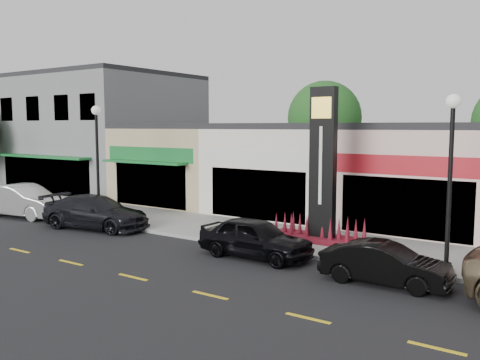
{
  "coord_description": "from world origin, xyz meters",
  "views": [
    {
      "loc": [
        11.31,
        -13.81,
        4.67
      ],
      "look_at": [
        -0.74,
        4.0,
        2.37
      ],
      "focal_mm": 38.0,
      "sensor_mm": 36.0,
      "label": 1
    }
  ],
  "objects_px": {
    "pylon_sign": "(322,188)",
    "car_dark_sedan": "(96,212)",
    "car_black_sedan": "(255,238)",
    "car_black_conv": "(385,264)",
    "lamp_east_near": "(451,165)",
    "lamp_west_near": "(97,151)",
    "car_white_van": "(23,201)"
  },
  "relations": [
    {
      "from": "lamp_east_near",
      "to": "pylon_sign",
      "type": "height_order",
      "value": "pylon_sign"
    },
    {
      "from": "lamp_east_near",
      "to": "car_black_sedan",
      "type": "xyz_separation_m",
      "value": [
        -6.13,
        -1.4,
        -2.76
      ]
    },
    {
      "from": "car_black_sedan",
      "to": "car_black_conv",
      "type": "bearing_deg",
      "value": -93.61
    },
    {
      "from": "lamp_east_near",
      "to": "car_black_conv",
      "type": "relative_size",
      "value": 1.45
    },
    {
      "from": "car_dark_sedan",
      "to": "car_black_conv",
      "type": "distance_m",
      "value": 13.63
    },
    {
      "from": "car_white_van",
      "to": "car_black_conv",
      "type": "distance_m",
      "value": 19.04
    },
    {
      "from": "car_white_van",
      "to": "car_black_conv",
      "type": "height_order",
      "value": "car_white_van"
    },
    {
      "from": "lamp_east_near",
      "to": "car_white_van",
      "type": "xyz_separation_m",
      "value": [
        -20.36,
        -1.21,
        -2.64
      ]
    },
    {
      "from": "lamp_east_near",
      "to": "car_black_conv",
      "type": "xyz_separation_m",
      "value": [
        -1.32,
        -1.83,
        -2.86
      ]
    },
    {
      "from": "pylon_sign",
      "to": "car_black_sedan",
      "type": "bearing_deg",
      "value": -110.06
    },
    {
      "from": "lamp_east_near",
      "to": "car_black_conv",
      "type": "bearing_deg",
      "value": -125.82
    },
    {
      "from": "pylon_sign",
      "to": "car_dark_sedan",
      "type": "relative_size",
      "value": 1.16
    },
    {
      "from": "car_black_sedan",
      "to": "car_black_conv",
      "type": "height_order",
      "value": "car_black_sedan"
    },
    {
      "from": "lamp_west_near",
      "to": "car_dark_sedan",
      "type": "height_order",
      "value": "lamp_west_near"
    },
    {
      "from": "car_dark_sedan",
      "to": "car_black_sedan",
      "type": "height_order",
      "value": "car_dark_sedan"
    },
    {
      "from": "car_white_van",
      "to": "car_black_conv",
      "type": "xyz_separation_m",
      "value": [
        19.03,
        -0.63,
        -0.21
      ]
    },
    {
      "from": "lamp_west_near",
      "to": "car_dark_sedan",
      "type": "distance_m",
      "value": 3.12
    },
    {
      "from": "car_dark_sedan",
      "to": "car_white_van",
      "type": "bearing_deg",
      "value": 81.84
    },
    {
      "from": "car_white_van",
      "to": "car_dark_sedan",
      "type": "bearing_deg",
      "value": -97.55
    },
    {
      "from": "car_white_van",
      "to": "car_black_conv",
      "type": "bearing_deg",
      "value": -100.63
    },
    {
      "from": "lamp_west_near",
      "to": "car_white_van",
      "type": "xyz_separation_m",
      "value": [
        -4.36,
        -1.21,
        -2.64
      ]
    },
    {
      "from": "car_black_conv",
      "to": "pylon_sign",
      "type": "bearing_deg",
      "value": 44.83
    },
    {
      "from": "car_black_sedan",
      "to": "car_black_conv",
      "type": "relative_size",
      "value": 1.12
    },
    {
      "from": "pylon_sign",
      "to": "car_white_van",
      "type": "height_order",
      "value": "pylon_sign"
    },
    {
      "from": "pylon_sign",
      "to": "car_black_conv",
      "type": "relative_size",
      "value": 1.6
    },
    {
      "from": "pylon_sign",
      "to": "car_dark_sedan",
      "type": "bearing_deg",
      "value": -164.29
    },
    {
      "from": "car_black_sedan",
      "to": "lamp_west_near",
      "type": "bearing_deg",
      "value": 83.49
    },
    {
      "from": "car_black_sedan",
      "to": "car_black_conv",
      "type": "xyz_separation_m",
      "value": [
        4.81,
        -0.43,
        -0.1
      ]
    },
    {
      "from": "pylon_sign",
      "to": "car_white_van",
      "type": "xyz_separation_m",
      "value": [
        -15.36,
        -2.91,
        -1.44
      ]
    },
    {
      "from": "car_dark_sedan",
      "to": "lamp_west_near",
      "type": "bearing_deg",
      "value": 34.85
    },
    {
      "from": "pylon_sign",
      "to": "car_dark_sedan",
      "type": "xyz_separation_m",
      "value": [
        -9.93,
        -2.79,
        -1.52
      ]
    },
    {
      "from": "pylon_sign",
      "to": "car_black_conv",
      "type": "xyz_separation_m",
      "value": [
        3.68,
        -3.53,
        -1.66
      ]
    }
  ]
}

